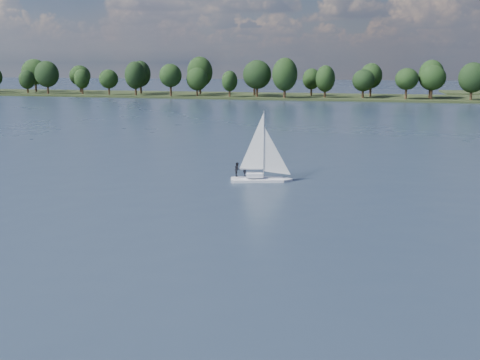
% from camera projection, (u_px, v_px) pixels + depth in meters
% --- Properties ---
extents(ground, '(700.00, 700.00, 0.00)m').
position_uv_depth(ground, '(285.00, 131.00, 110.93)').
color(ground, '#233342').
rests_on(ground, ground).
extents(far_shore, '(660.00, 40.00, 1.50)m').
position_uv_depth(far_shore, '(327.00, 98.00, 217.27)').
color(far_shore, black).
rests_on(far_shore, ground).
extents(sailboat, '(6.98, 3.57, 8.85)m').
position_uv_depth(sailboat, '(258.00, 161.00, 63.50)').
color(sailboat, silver).
rests_on(sailboat, ground).
extents(treeline, '(562.69, 74.30, 18.13)m').
position_uv_depth(treeline, '(299.00, 78.00, 214.06)').
color(treeline, black).
rests_on(treeline, ground).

